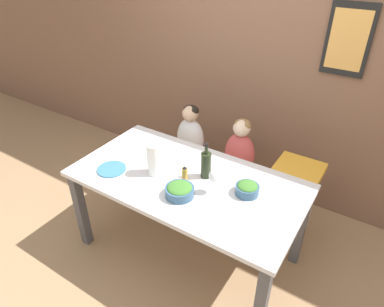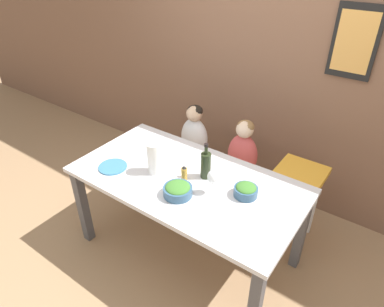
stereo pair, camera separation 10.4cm
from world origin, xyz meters
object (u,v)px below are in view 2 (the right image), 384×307
at_px(dinner_plate_back_left, 163,149).
at_px(chair_far_left, 194,161).
at_px(wine_glass_near, 213,177).
at_px(salad_bowl_small, 246,190).
at_px(chair_right_highchair, 299,185).
at_px(wine_bottle, 206,165).
at_px(person_child_center, 243,150).
at_px(paper_towel_roll, 154,158).
at_px(chair_far_center, 240,179).
at_px(dinner_plate_front_left, 113,167).
at_px(salad_bowl_large, 178,190).
at_px(person_child_left, 194,133).

bearing_deg(dinner_plate_back_left, chair_far_left, 91.38).
relative_size(wine_glass_near, salad_bowl_small, 1.13).
xyz_separation_m(chair_right_highchair, wine_bottle, (-0.53, -0.58, 0.32)).
xyz_separation_m(wine_bottle, dinner_plate_back_left, (-0.50, 0.12, -0.10)).
relative_size(person_child_center, paper_towel_roll, 2.12).
bearing_deg(chair_far_center, wine_bottle, -90.29).
height_order(person_child_center, wine_glass_near, person_child_center).
bearing_deg(paper_towel_roll, chair_right_highchair, 40.78).
xyz_separation_m(wine_glass_near, salad_bowl_small, (0.20, 0.11, -0.09)).
bearing_deg(dinner_plate_front_left, wine_glass_near, 13.24).
distance_m(chair_far_left, salad_bowl_large, 1.08).
distance_m(person_child_center, salad_bowl_small, 0.70).
height_order(chair_far_center, person_child_center, person_child_center).
bearing_deg(person_child_center, wine_bottle, -90.29).
relative_size(chair_far_center, salad_bowl_large, 2.24).
bearing_deg(chair_right_highchair, person_child_left, 179.96).
xyz_separation_m(paper_towel_roll, dinner_plate_front_left, (-0.30, -0.15, -0.12)).
distance_m(salad_bowl_large, salad_bowl_small, 0.46).
relative_size(wine_glass_near, salad_bowl_large, 0.93).
distance_m(salad_bowl_small, dinner_plate_front_left, 1.03).
distance_m(salad_bowl_small, dinner_plate_back_left, 0.85).
height_order(chair_far_center, salad_bowl_large, salad_bowl_large).
relative_size(chair_far_left, salad_bowl_large, 2.24).
bearing_deg(chair_far_center, paper_towel_roll, -114.70).
bearing_deg(person_child_center, salad_bowl_small, -60.72).
distance_m(person_child_left, dinner_plate_front_left, 0.91).
relative_size(chair_far_left, dinner_plate_front_left, 2.07).
xyz_separation_m(chair_right_highchair, salad_bowl_small, (-0.19, -0.60, 0.25)).
bearing_deg(wine_bottle, person_child_left, 131.21).
distance_m(chair_far_center, wine_glass_near, 0.89).
relative_size(chair_right_highchair, salad_bowl_large, 3.50).
distance_m(wine_bottle, dinner_plate_front_left, 0.73).
relative_size(chair_right_highchair, wine_glass_near, 3.77).
bearing_deg(chair_far_center, person_child_center, 90.00).
height_order(wine_glass_near, dinner_plate_back_left, wine_glass_near).
height_order(person_child_left, dinner_plate_back_left, person_child_left).
height_order(chair_far_left, salad_bowl_large, salad_bowl_large).
xyz_separation_m(chair_right_highchair, dinner_plate_back_left, (-1.03, -0.47, 0.21)).
relative_size(person_child_center, dinner_plate_front_left, 2.42).
bearing_deg(salad_bowl_large, person_child_center, 87.25).
height_order(person_child_left, wine_glass_near, person_child_left).
xyz_separation_m(chair_far_left, person_child_left, (-0.00, 0.00, 0.32)).
relative_size(person_child_center, wine_glass_near, 2.82).
bearing_deg(person_child_left, salad_bowl_small, -35.24).
relative_size(chair_right_highchair, salad_bowl_small, 4.27).
bearing_deg(wine_bottle, dinner_plate_back_left, 166.95).
height_order(wine_glass_near, salad_bowl_large, wine_glass_near).
distance_m(person_child_left, paper_towel_roll, 0.79).
relative_size(wine_bottle, salad_bowl_large, 1.41).
distance_m(chair_far_left, salad_bowl_small, 1.13).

